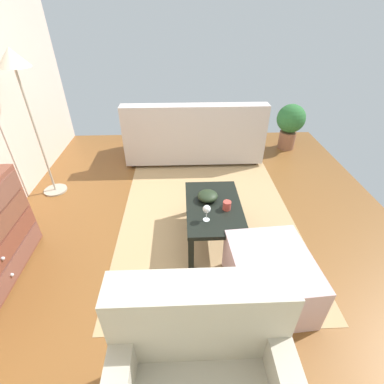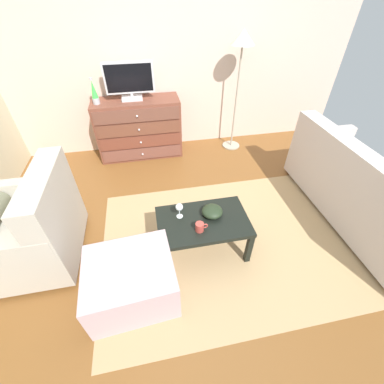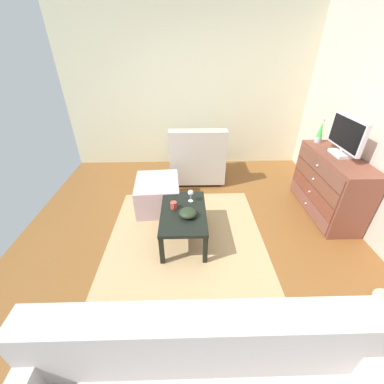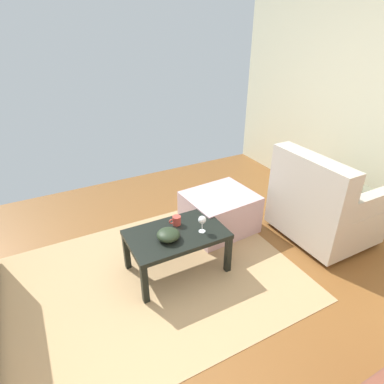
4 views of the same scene
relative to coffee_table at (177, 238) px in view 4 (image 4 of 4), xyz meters
name	(u,v)px [view 4 (image 4 of 4)]	position (x,y,z in m)	size (l,w,h in m)	color
ground_plane	(179,290)	(0.09, 0.22, -0.38)	(5.28, 4.61, 0.05)	brown
area_rug	(149,281)	(0.29, 0.02, -0.35)	(2.60, 1.90, 0.01)	tan
coffee_table	(177,238)	(0.00, 0.00, 0.00)	(0.85, 0.53, 0.41)	black
wine_glass	(202,220)	(-0.21, 0.09, 0.17)	(0.07, 0.07, 0.16)	silver
mug	(176,220)	(-0.06, -0.11, 0.10)	(0.11, 0.08, 0.08)	#B74037
bowl_decorative	(168,235)	(0.10, 0.05, 0.10)	(0.20, 0.20, 0.09)	#212E1B
armchair	(322,205)	(-1.54, 0.22, 0.02)	(0.80, 0.90, 0.95)	#332319
ottoman	(219,212)	(-0.69, -0.38, -0.14)	(0.70, 0.60, 0.42)	#BD9FA5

